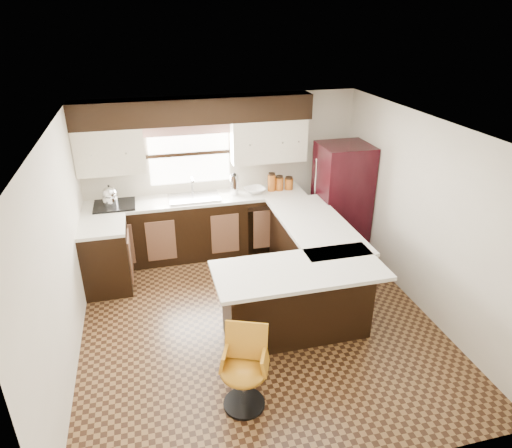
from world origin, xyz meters
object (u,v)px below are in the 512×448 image
object	(u,v)px
peninsula_long	(310,256)
refrigerator	(341,199)
peninsula_return	(297,301)
bar_chair	(244,372)

from	to	relation	value
peninsula_long	refrigerator	world-z (taller)	refrigerator
refrigerator	peninsula_return	bearing A→B (deg)	-125.86
peninsula_long	bar_chair	world-z (taller)	peninsula_long
refrigerator	bar_chair	size ratio (longest dim) A/B	2.06
peninsula_long	refrigerator	distance (m)	1.26
peninsula_return	refrigerator	distance (m)	2.32
peninsula_long	peninsula_return	xyz separation A→B (m)	(-0.53, -0.97, 0.00)
refrigerator	bar_chair	world-z (taller)	refrigerator
peninsula_return	bar_chair	xyz separation A→B (m)	(-0.84, -0.92, -0.03)
refrigerator	bar_chair	distance (m)	3.54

